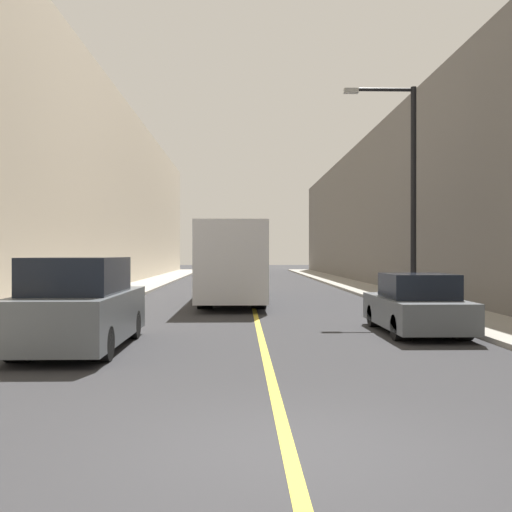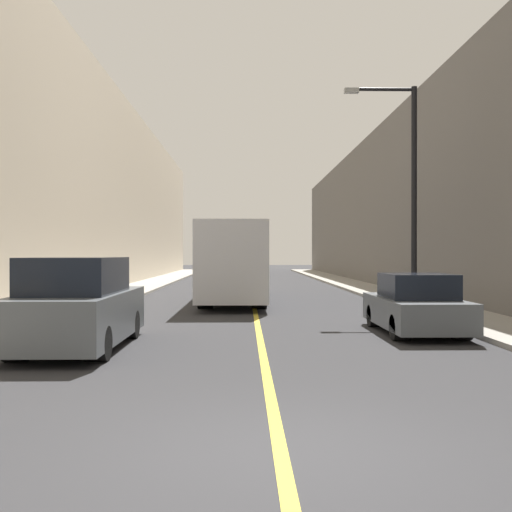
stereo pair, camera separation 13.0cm
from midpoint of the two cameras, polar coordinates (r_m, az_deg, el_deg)
ground_plane at (r=6.47m, az=2.98°, el=-18.32°), size 200.00×200.00×0.00m
sidewalk_left at (r=36.68m, az=-10.63°, el=-2.87°), size 2.53×72.00×0.13m
sidewalk_right at (r=36.83m, az=9.78°, el=-2.86°), size 2.53×72.00×0.13m
building_row_left at (r=37.50m, az=-15.59°, el=6.10°), size 4.00×72.00×11.77m
building_row_right at (r=37.64m, az=14.69°, el=4.60°), size 4.00×72.00×9.84m
road_center_line at (r=36.18m, az=-0.40°, el=-3.01°), size 0.16×72.00×0.01m
bus at (r=26.10m, az=-1.95°, el=-0.46°), size 2.56×12.25×3.22m
parked_suv_left at (r=13.42m, az=-16.30°, el=-4.67°), size 1.96×4.95×1.98m
car_right_near at (r=15.99m, az=15.19°, el=-4.67°), size 1.85×4.28×1.54m
street_lamp_right at (r=21.67m, az=14.44°, el=6.78°), size 2.54×0.24×7.75m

